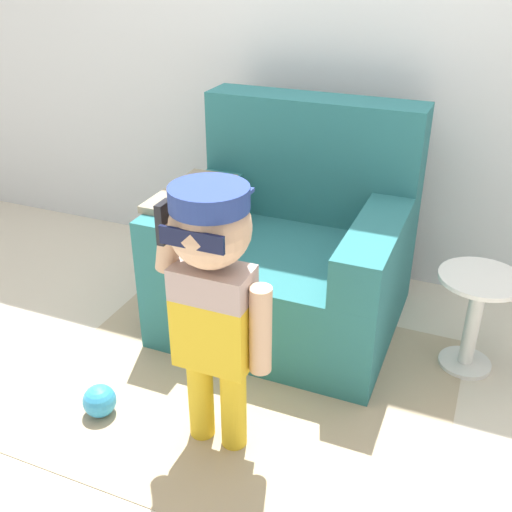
{
  "coord_description": "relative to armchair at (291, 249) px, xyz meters",
  "views": [
    {
      "loc": [
        0.76,
        -2.14,
        1.6
      ],
      "look_at": [
        -0.0,
        -0.3,
        0.54
      ],
      "focal_mm": 42.0,
      "sensor_mm": 36.0,
      "label": 1
    }
  ],
  "objects": [
    {
      "name": "ground_plane",
      "position": [
        0.03,
        -0.17,
        -0.35
      ],
      "size": [
        10.0,
        10.0,
        0.0
      ],
      "primitive_type": "plane",
      "color": "beige"
    },
    {
      "name": "wall_back",
      "position": [
        0.03,
        0.57,
        0.95
      ],
      "size": [
        10.0,
        0.05,
        2.6
      ],
      "color": "silver",
      "rests_on": "ground_plane"
    },
    {
      "name": "armchair",
      "position": [
        0.0,
        0.0,
        0.0
      ],
      "size": [
        1.03,
        0.9,
        0.98
      ],
      "color": "#286B70",
      "rests_on": "ground_plane"
    },
    {
      "name": "person_child",
      "position": [
        0.05,
        -0.88,
        0.3
      ],
      "size": [
        0.4,
        0.3,
        0.97
      ],
      "color": "gold",
      "rests_on": "ground_plane"
    },
    {
      "name": "side_table",
      "position": [
        0.83,
        -0.1,
        -0.08
      ],
      "size": [
        0.33,
        0.33,
        0.43
      ],
      "color": "white",
      "rests_on": "ground_plane"
    },
    {
      "name": "rug",
      "position": [
        0.02,
        -0.59,
        -0.34
      ],
      "size": [
        1.6,
        1.31,
        0.01
      ],
      "color": "tan",
      "rests_on": "ground_plane"
    },
    {
      "name": "toy_ball",
      "position": [
        -0.42,
        -0.94,
        -0.28
      ],
      "size": [
        0.13,
        0.13,
        0.13
      ],
      "color": "#3399D1",
      "rests_on": "ground_plane"
    }
  ]
}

